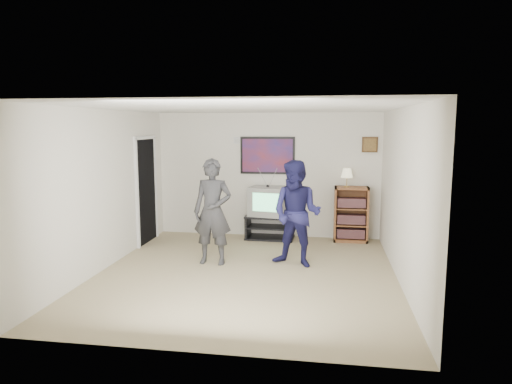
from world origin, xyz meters
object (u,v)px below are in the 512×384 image
(crt_television, at_px, (268,201))
(bookshelf, at_px, (351,214))
(media_stand, at_px, (270,227))
(person_tall, at_px, (213,212))
(person_short, at_px, (297,214))

(crt_television, bearing_deg, bookshelf, 11.60)
(crt_television, bearing_deg, media_stand, 9.84)
(crt_television, distance_m, bookshelf, 1.65)
(bookshelf, distance_m, person_tall, 2.96)
(crt_television, relative_size, person_tall, 0.39)
(media_stand, height_order, crt_television, crt_television)
(media_stand, bearing_deg, person_tall, -110.26)
(media_stand, distance_m, crt_television, 0.53)
(bookshelf, xyz_separation_m, person_tall, (-2.30, -1.83, 0.33))
(crt_television, height_order, person_short, person_short)
(media_stand, distance_m, person_tall, 2.02)
(crt_television, xyz_separation_m, person_short, (0.68, -1.70, 0.09))
(crt_television, xyz_separation_m, person_tall, (-0.67, -1.78, 0.10))
(bookshelf, relative_size, person_short, 0.63)
(person_tall, bearing_deg, crt_television, 71.22)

